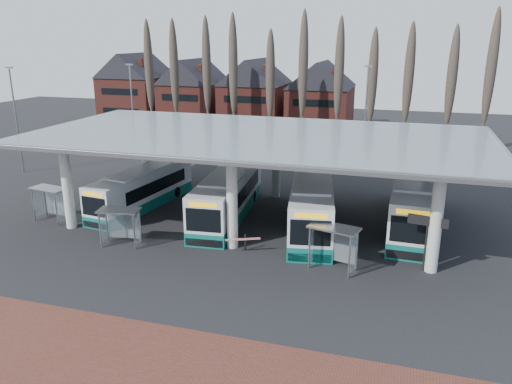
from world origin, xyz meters
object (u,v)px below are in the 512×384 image
(shelter_0, at_px, (51,196))
(shelter_2, at_px, (334,238))
(bus_0, at_px, (143,189))
(bus_2, at_px, (312,203))
(bus_3, at_px, (414,201))
(shelter_1, at_px, (120,219))
(bus_1, at_px, (228,195))

(shelter_0, bearing_deg, shelter_2, 3.87)
(bus_0, xyz_separation_m, shelter_0, (-4.76, -4.71, 0.38))
(shelter_2, bearing_deg, bus_0, 171.27)
(bus_2, bearing_deg, shelter_0, -175.98)
(bus_2, bearing_deg, bus_3, 8.28)
(bus_0, relative_size, shelter_2, 3.62)
(shelter_0, distance_m, shelter_1, 7.61)
(bus_0, bearing_deg, shelter_1, -64.17)
(bus_0, height_order, bus_2, bus_2)
(bus_1, distance_m, bus_2, 6.32)
(shelter_0, bearing_deg, bus_0, 54.37)
(bus_0, height_order, bus_1, bus_1)
(bus_1, relative_size, shelter_1, 4.46)
(shelter_1, xyz_separation_m, shelter_2, (13.57, 0.39, 0.14))
(shelter_0, bearing_deg, bus_2, 23.40)
(shelter_2, bearing_deg, shelter_1, -163.97)
(bus_1, relative_size, shelter_0, 4.32)
(shelter_0, bearing_deg, bus_3, 24.58)
(bus_0, bearing_deg, bus_1, 6.23)
(bus_1, bearing_deg, shelter_0, -164.24)
(shelter_2, bearing_deg, bus_3, 78.01)
(bus_0, distance_m, bus_1, 7.17)
(bus_2, bearing_deg, shelter_2, -78.80)
(bus_2, xyz_separation_m, shelter_1, (-11.06, -6.96, 0.09))
(bus_1, distance_m, shelter_1, 8.53)
(bus_0, relative_size, bus_3, 0.85)
(bus_2, bearing_deg, bus_1, 169.12)
(bus_0, height_order, shelter_1, bus_0)
(shelter_0, distance_m, shelter_2, 20.86)
(bus_2, xyz_separation_m, shelter_2, (2.51, -6.57, 0.23))
(bus_0, distance_m, bus_3, 20.45)
(bus_1, xyz_separation_m, bus_2, (6.32, -0.13, 0.07))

